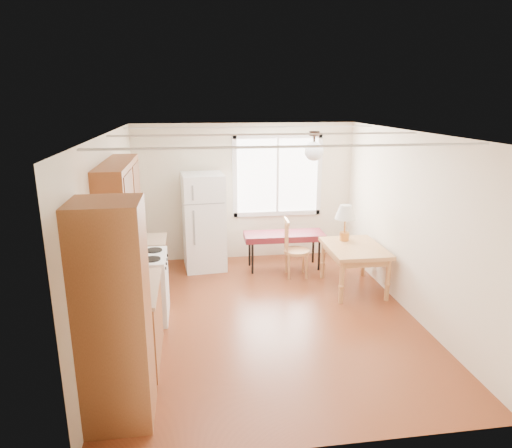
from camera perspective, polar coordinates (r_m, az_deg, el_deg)
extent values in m
cube|color=#5A2512|center=(6.46, 1.39, -11.41)|extent=(4.60, 5.60, 0.12)
cube|color=white|center=(5.78, 1.56, 11.28)|extent=(4.60, 5.60, 0.12)
cube|color=#FDEECA|center=(8.41, -1.38, 3.99)|extent=(4.60, 0.10, 2.50)
cube|color=#FDEECA|center=(3.72, 8.04, -11.35)|extent=(4.60, 0.10, 2.50)
cube|color=#FDEECA|center=(6.01, -17.68, -1.43)|extent=(0.10, 5.60, 2.50)
cube|color=#FDEECA|center=(6.63, 18.78, 0.02)|extent=(0.10, 5.60, 2.50)
cube|color=brown|center=(4.33, -17.32, -10.91)|extent=(0.60, 0.60, 2.10)
cube|color=brown|center=(5.48, -15.22, -12.13)|extent=(0.60, 1.10, 0.86)
cube|color=tan|center=(5.29, -15.45, -7.80)|extent=(0.62, 1.14, 0.04)
cube|color=white|center=(6.42, -13.94, -7.66)|extent=(0.65, 0.76, 0.90)
cube|color=brown|center=(7.12, -13.58, -5.46)|extent=(0.60, 0.60, 0.86)
cube|color=brown|center=(5.70, -16.77, 3.98)|extent=(0.33, 1.60, 0.70)
cube|color=white|center=(8.43, 2.69, 6.08)|extent=(1.50, 0.02, 1.35)
cylinder|color=black|center=(6.33, 7.31, 11.16)|extent=(0.14, 0.14, 0.06)
cylinder|color=black|center=(6.33, 7.28, 10.26)|extent=(0.03, 0.03, 0.16)
sphere|color=white|center=(6.35, 7.24, 9.00)|extent=(0.26, 0.26, 0.26)
cube|color=white|center=(7.99, -6.54, 0.28)|extent=(0.75, 0.75, 1.69)
cube|color=gray|center=(7.56, -6.54, 2.50)|extent=(0.69, 0.02, 0.02)
cube|color=gray|center=(7.59, -7.80, 0.75)|extent=(0.03, 0.03, 1.01)
cube|color=#58141E|center=(8.00, 3.54, -1.51)|extent=(1.41, 0.54, 0.11)
cylinder|color=black|center=(7.82, -0.44, -4.37)|extent=(0.04, 0.04, 0.54)
cylinder|color=black|center=(8.05, 7.88, -3.92)|extent=(0.04, 0.04, 0.54)
cylinder|color=black|center=(8.19, -0.81, -3.45)|extent=(0.04, 0.04, 0.54)
cylinder|color=black|center=(8.41, 7.15, -3.05)|extent=(0.04, 0.04, 0.54)
cube|color=#B37945|center=(7.24, 12.23, -2.96)|extent=(0.85, 1.13, 0.06)
cube|color=#B37945|center=(7.27, 12.19, -3.56)|extent=(0.75, 1.03, 0.10)
cylinder|color=#B37945|center=(6.82, 10.65, -7.22)|extent=(0.07, 0.07, 0.65)
cylinder|color=#B37945|center=(7.06, 16.14, -6.76)|extent=(0.07, 0.07, 0.65)
cylinder|color=#B37945|center=(7.69, 8.36, -4.45)|extent=(0.07, 0.07, 0.65)
cylinder|color=#B37945|center=(7.91, 13.29, -4.13)|extent=(0.07, 0.07, 0.65)
cylinder|color=#B37945|center=(7.68, 5.11, -3.41)|extent=(0.43, 0.43, 0.05)
cylinder|color=#B37945|center=(7.59, 4.15, -5.39)|extent=(0.04, 0.04, 0.44)
cylinder|color=#B37945|center=(7.65, 6.36, -5.31)|extent=(0.04, 0.04, 0.44)
cylinder|color=#B37945|center=(7.87, 3.82, -4.63)|extent=(0.04, 0.04, 0.44)
cylinder|color=#B37945|center=(7.92, 5.94, -4.55)|extent=(0.04, 0.04, 0.44)
cylinder|color=#B67B3A|center=(7.48, 10.97, -1.52)|extent=(0.16, 0.16, 0.13)
cylinder|color=#B67B3A|center=(7.43, 11.04, -0.19)|extent=(0.03, 0.03, 0.22)
cone|color=silver|center=(7.38, 11.13, 1.48)|extent=(0.34, 0.34, 0.22)
cube|color=black|center=(4.87, -16.48, -9.27)|extent=(0.21, 0.23, 0.07)
cube|color=black|center=(4.73, -16.76, -7.87)|extent=(0.17, 0.09, 0.25)
cylinder|color=black|center=(4.87, -16.49, -8.07)|extent=(0.13, 0.13, 0.11)
cylinder|color=red|center=(5.68, -15.71, -5.07)|extent=(0.12, 0.12, 0.17)
sphere|color=red|center=(5.64, -15.79, -3.98)|extent=(0.06, 0.06, 0.06)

